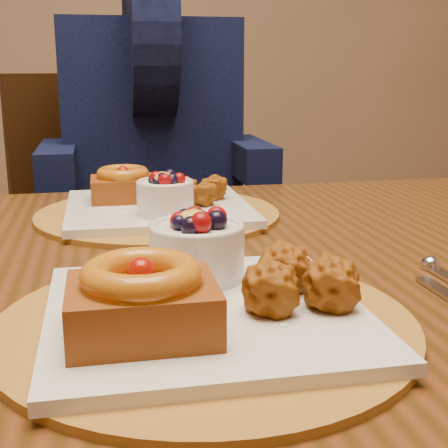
{
  "coord_description": "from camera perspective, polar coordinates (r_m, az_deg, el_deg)",
  "views": [
    {
      "loc": [
        -0.06,
        -0.82,
        0.98
      ],
      "look_at": [
        0.05,
        -0.25,
        0.84
      ],
      "focal_mm": 50.0,
      "sensor_mm": 36.0,
      "label": 1
    }
  ],
  "objects": [
    {
      "name": "dining_table",
      "position": [
        0.8,
        -4.35,
        -8.3
      ],
      "size": [
        1.6,
        0.9,
        0.76
      ],
      "color": "#351F09",
      "rests_on": "ground"
    },
    {
      "name": "place_setting_near",
      "position": [
        0.57,
        -2.16,
        -6.61
      ],
      "size": [
        0.38,
        0.38,
        0.09
      ],
      "color": "brown",
      "rests_on": "dining_table"
    },
    {
      "name": "place_setting_far",
      "position": [
        0.98,
        -6.17,
        1.91
      ],
      "size": [
        0.38,
        0.38,
        0.08
      ],
      "color": "brown",
      "rests_on": "dining_table"
    },
    {
      "name": "diner",
      "position": [
        1.55,
        -6.76,
        11.01
      ],
      "size": [
        0.52,
        0.5,
        0.84
      ],
      "rotation": [
        0.0,
        0.0,
        0.3
      ],
      "color": "black",
      "rests_on": "ground"
    },
    {
      "name": "chair_far",
      "position": [
        1.78,
        -10.33,
        -0.61
      ],
      "size": [
        0.61,
        0.61,
        0.97
      ],
      "rotation": [
        0.0,
        0.0,
        0.38
      ],
      "color": "black",
      "rests_on": "ground"
    }
  ]
}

